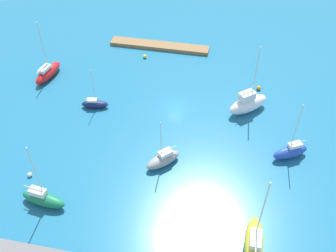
% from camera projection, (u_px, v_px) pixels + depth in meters
% --- Properties ---
extents(water, '(160.00, 160.00, 0.00)m').
position_uv_depth(water, '(175.00, 107.00, 68.98)').
color(water, '#1E668C').
rests_on(water, ground).
extents(pier_dock, '(21.30, 2.86, 0.77)m').
position_uv_depth(pier_dock, '(160.00, 46.00, 83.19)').
color(pier_dock, olive).
rests_on(pier_dock, ground).
extents(sailboat_yellow_lone_south, '(2.36, 7.25, 12.77)m').
position_uv_depth(sailboat_yellow_lone_south, '(254.00, 242.00, 48.06)').
color(sailboat_yellow_lone_south, yellow).
rests_on(sailboat_yellow_lone_south, water).
extents(sailboat_gray_near_pier, '(5.46, 5.44, 8.93)m').
position_uv_depth(sailboat_gray_near_pier, '(163.00, 159.00, 58.57)').
color(sailboat_gray_near_pier, gray).
rests_on(sailboat_gray_near_pier, water).
extents(sailboat_white_by_breakwater, '(7.53, 6.96, 12.97)m').
position_uv_depth(sailboat_white_by_breakwater, '(248.00, 103.00, 67.15)').
color(sailboat_white_by_breakwater, white).
rests_on(sailboat_white_by_breakwater, water).
extents(sailboat_green_west_end, '(6.70, 2.71, 11.48)m').
position_uv_depth(sailboat_green_west_end, '(43.00, 198.00, 53.20)').
color(sailboat_green_west_end, '#19724C').
rests_on(sailboat_green_west_end, water).
extents(sailboat_red_off_beacon, '(3.48, 7.74, 11.69)m').
position_uv_depth(sailboat_red_off_beacon, '(48.00, 72.00, 74.70)').
color(sailboat_red_off_beacon, red).
rests_on(sailboat_red_off_beacon, water).
extents(sailboat_blue_east_end, '(5.92, 4.39, 10.67)m').
position_uv_depth(sailboat_blue_east_end, '(291.00, 151.00, 59.56)').
color(sailboat_blue_east_end, '#2347B2').
rests_on(sailboat_blue_east_end, water).
extents(sailboat_navy_inner_mooring, '(4.93, 2.34, 8.15)m').
position_uv_depth(sailboat_navy_inner_mooring, '(95.00, 104.00, 68.46)').
color(sailboat_navy_inner_mooring, '#141E4C').
rests_on(sailboat_navy_inner_mooring, water).
extents(mooring_buoy_yellow, '(0.74, 0.74, 0.74)m').
position_uv_depth(mooring_buoy_yellow, '(145.00, 56.00, 80.19)').
color(mooring_buoy_yellow, yellow).
rests_on(mooring_buoy_yellow, water).
extents(mooring_buoy_white, '(0.70, 0.70, 0.70)m').
position_uv_depth(mooring_buoy_white, '(30.00, 175.00, 57.31)').
color(mooring_buoy_white, white).
rests_on(mooring_buoy_white, water).
extents(mooring_buoy_orange, '(0.80, 0.80, 0.80)m').
position_uv_depth(mooring_buoy_orange, '(259.00, 88.00, 72.43)').
color(mooring_buoy_orange, orange).
rests_on(mooring_buoy_orange, water).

